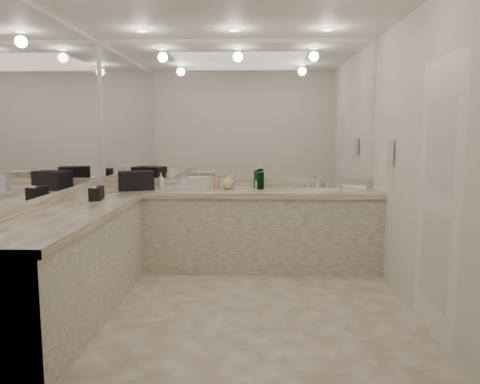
{
  "coord_description": "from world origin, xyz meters",
  "views": [
    {
      "loc": [
        0.22,
        -4.01,
        1.56
      ],
      "look_at": [
        0.08,
        0.4,
        0.98
      ],
      "focal_mm": 35.0,
      "sensor_mm": 36.0,
      "label": 1
    }
  ],
  "objects_px": {
    "soap_bottle_a": "(161,181)",
    "sink": "(320,190)",
    "hand_towel": "(355,188)",
    "soap_bottle_b": "(183,182)",
    "wall_phone": "(389,152)",
    "cream_cosmetic_case": "(199,183)",
    "soap_bottle_c": "(228,181)",
    "black_toiletry_bag": "(136,180)"
  },
  "relations": [
    {
      "from": "soap_bottle_a",
      "to": "sink",
      "type": "bearing_deg",
      "value": -1.99
    },
    {
      "from": "hand_towel",
      "to": "soap_bottle_b",
      "type": "relative_size",
      "value": 1.28
    },
    {
      "from": "wall_phone",
      "to": "hand_towel",
      "type": "xyz_separation_m",
      "value": [
        -0.21,
        0.54,
        -0.43
      ]
    },
    {
      "from": "soap_bottle_a",
      "to": "wall_phone",
      "type": "bearing_deg",
      "value": -13.16
    },
    {
      "from": "cream_cosmetic_case",
      "to": "wall_phone",
      "type": "bearing_deg",
      "value": -3.45
    },
    {
      "from": "sink",
      "to": "soap_bottle_a",
      "type": "bearing_deg",
      "value": 178.01
    },
    {
      "from": "cream_cosmetic_case",
      "to": "soap_bottle_c",
      "type": "height_order",
      "value": "soap_bottle_c"
    },
    {
      "from": "hand_towel",
      "to": "soap_bottle_c",
      "type": "height_order",
      "value": "soap_bottle_c"
    },
    {
      "from": "sink",
      "to": "black_toiletry_bag",
      "type": "xyz_separation_m",
      "value": [
        -2.06,
        -0.04,
        0.11
      ]
    },
    {
      "from": "soap_bottle_c",
      "to": "hand_towel",
      "type": "bearing_deg",
      "value": -0.34
    },
    {
      "from": "cream_cosmetic_case",
      "to": "soap_bottle_a",
      "type": "distance_m",
      "value": 0.46
    },
    {
      "from": "sink",
      "to": "black_toiletry_bag",
      "type": "relative_size",
      "value": 1.16
    },
    {
      "from": "black_toiletry_bag",
      "to": "soap_bottle_c",
      "type": "bearing_deg",
      "value": 5.14
    },
    {
      "from": "black_toiletry_bag",
      "to": "cream_cosmetic_case",
      "type": "height_order",
      "value": "black_toiletry_bag"
    },
    {
      "from": "hand_towel",
      "to": "soap_bottle_a",
      "type": "distance_m",
      "value": 2.19
    },
    {
      "from": "hand_towel",
      "to": "wall_phone",
      "type": "bearing_deg",
      "value": -68.47
    },
    {
      "from": "black_toiletry_bag",
      "to": "sink",
      "type": "bearing_deg",
      "value": 1.14
    },
    {
      "from": "soap_bottle_a",
      "to": "cream_cosmetic_case",
      "type": "bearing_deg",
      "value": -13.06
    },
    {
      "from": "wall_phone",
      "to": "cream_cosmetic_case",
      "type": "distance_m",
      "value": 2.05
    },
    {
      "from": "sink",
      "to": "wall_phone",
      "type": "distance_m",
      "value": 0.91
    },
    {
      "from": "hand_towel",
      "to": "soap_bottle_a",
      "type": "height_order",
      "value": "soap_bottle_a"
    },
    {
      "from": "black_toiletry_bag",
      "to": "hand_towel",
      "type": "relative_size",
      "value": 1.55
    },
    {
      "from": "hand_towel",
      "to": "soap_bottle_c",
      "type": "bearing_deg",
      "value": 179.66
    },
    {
      "from": "wall_phone",
      "to": "sink",
      "type": "bearing_deg",
      "value": 140.43
    },
    {
      "from": "soap_bottle_c",
      "to": "wall_phone",
      "type": "bearing_deg",
      "value": -18.61
    },
    {
      "from": "cream_cosmetic_case",
      "to": "soap_bottle_a",
      "type": "xyz_separation_m",
      "value": [
        -0.44,
        0.1,
        0.02
      ]
    },
    {
      "from": "wall_phone",
      "to": "soap_bottle_a",
      "type": "relative_size",
      "value": 1.29
    },
    {
      "from": "black_toiletry_bag",
      "to": "soap_bottle_b",
      "type": "relative_size",
      "value": 1.98
    },
    {
      "from": "sink",
      "to": "wall_phone",
      "type": "bearing_deg",
      "value": -39.57
    },
    {
      "from": "hand_towel",
      "to": "soap_bottle_b",
      "type": "distance_m",
      "value": 1.93
    },
    {
      "from": "soap_bottle_a",
      "to": "hand_towel",
      "type": "bearing_deg",
      "value": -0.51
    },
    {
      "from": "black_toiletry_bag",
      "to": "cream_cosmetic_case",
      "type": "distance_m",
      "value": 0.71
    },
    {
      "from": "wall_phone",
      "to": "soap_bottle_a",
      "type": "xyz_separation_m",
      "value": [
        -2.41,
        0.56,
        -0.36
      ]
    },
    {
      "from": "cream_cosmetic_case",
      "to": "hand_towel",
      "type": "bearing_deg",
      "value": 12.47
    },
    {
      "from": "sink",
      "to": "soap_bottle_a",
      "type": "height_order",
      "value": "soap_bottle_a"
    },
    {
      "from": "black_toiletry_bag",
      "to": "cream_cosmetic_case",
      "type": "bearing_deg",
      "value": 0.04
    },
    {
      "from": "sink",
      "to": "wall_phone",
      "type": "xyz_separation_m",
      "value": [
        0.61,
        -0.5,
        0.46
      ]
    },
    {
      "from": "wall_phone",
      "to": "hand_towel",
      "type": "bearing_deg",
      "value": 111.53
    },
    {
      "from": "wall_phone",
      "to": "soap_bottle_a",
      "type": "height_order",
      "value": "wall_phone"
    },
    {
      "from": "cream_cosmetic_case",
      "to": "soap_bottle_c",
      "type": "xyz_separation_m",
      "value": [
        0.32,
        0.09,
        0.02
      ]
    },
    {
      "from": "soap_bottle_b",
      "to": "soap_bottle_c",
      "type": "distance_m",
      "value": 0.52
    },
    {
      "from": "wall_phone",
      "to": "soap_bottle_c",
      "type": "distance_m",
      "value": 1.76
    }
  ]
}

